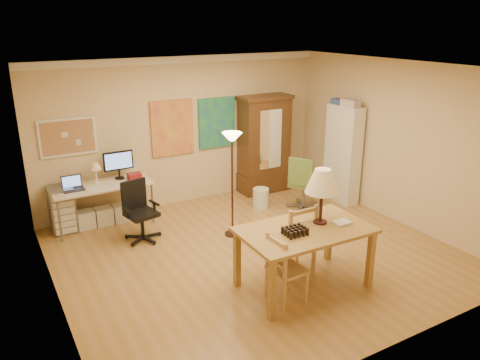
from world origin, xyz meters
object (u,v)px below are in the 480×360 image
office_chair_green (303,195)px  bookshelf (343,155)px  computer_desk (104,200)px  armoire (264,151)px  dining_table (311,215)px  office_chair_black (141,224)px

office_chair_green → bookshelf: bookshelf is taller
office_chair_green → computer_desk: bearing=161.7°
armoire → bookshelf: armoire is taller
armoire → dining_table: bearing=-113.1°
office_chair_black → armoire: size_ratio=0.49×
computer_desk → bookshelf: bearing=-14.8°
office_chair_green → armoire: size_ratio=0.52×
dining_table → computer_desk: bearing=119.4°
armoire → bookshelf: size_ratio=1.05×
computer_desk → office_chair_green: size_ratio=1.59×
dining_table → computer_desk: 3.73m
dining_table → bookshelf: (2.38, 2.10, -0.07)m
armoire → bookshelf: bearing=-50.8°
office_chair_green → office_chair_black: bearing=175.4°
dining_table → bookshelf: bookshelf is taller
dining_table → office_chair_black: bearing=122.0°
office_chair_black → bookshelf: bearing=-3.8°
office_chair_black → bookshelf: (3.85, -0.25, 0.66)m
armoire → office_chair_green: bearing=-85.5°
office_chair_green → bookshelf: 1.09m
dining_table → armoire: bearing=66.9°
computer_desk → bookshelf: 4.36m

